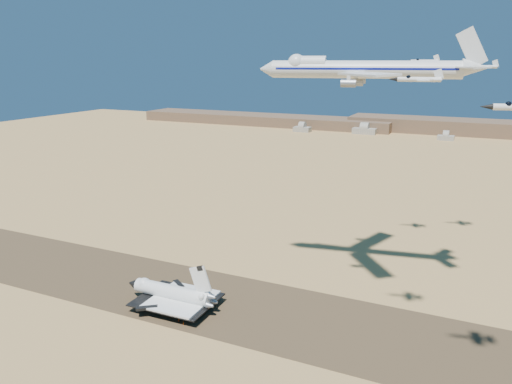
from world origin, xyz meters
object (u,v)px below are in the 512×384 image
at_px(chase_jet_a, 418,79).
at_px(chase_jet_c, 424,61).
at_px(shuttle, 172,294).
at_px(crew_b, 179,320).
at_px(crew_c, 184,323).
at_px(crew_a, 184,314).
at_px(carrier_747, 357,69).
at_px(chase_jet_d, 482,67).

relative_size(chase_jet_a, chase_jet_c, 1.00).
relative_size(shuttle, chase_jet_a, 2.69).
distance_m(crew_b, chase_jet_c, 153.58).
bearing_deg(crew_c, crew_b, 16.75).
xyz_separation_m(crew_a, chase_jet_c, (66.23, 99.83, 91.94)).
relative_size(shuttle, crew_b, 21.11).
xyz_separation_m(shuttle, crew_b, (9.33, -9.23, -4.27)).
distance_m(carrier_747, chase_jet_c, 53.71).
xyz_separation_m(shuttle, chase_jet_c, (75.10, 94.80, 87.59)).
height_order(carrier_747, chase_jet_c, carrier_747).
height_order(chase_jet_c, chase_jet_d, chase_jet_c).
xyz_separation_m(carrier_747, chase_jet_a, (27.64, -41.40, -1.76)).
bearing_deg(chase_jet_a, chase_jet_c, 85.80).
bearing_deg(chase_jet_c, crew_c, -135.89).
distance_m(carrier_747, crew_a, 112.79).
xyz_separation_m(chase_jet_c, chase_jet_d, (23.80, 17.12, -2.49)).
bearing_deg(chase_jet_c, chase_jet_a, -98.71).
xyz_separation_m(carrier_747, crew_c, (-45.56, -54.69, -89.13)).
relative_size(carrier_747, chase_jet_a, 5.64).
xyz_separation_m(chase_jet_a, chase_jet_d, (13.62, 109.23, 2.16)).
height_order(crew_a, crew_c, crew_a).
xyz_separation_m(crew_c, chase_jet_c, (63.02, 105.41, 92.02)).
bearing_deg(carrier_747, shuttle, -152.99).
bearing_deg(shuttle, crew_b, -45.59).
relative_size(shuttle, carrier_747, 0.48).
xyz_separation_m(crew_b, chase_jet_c, (65.77, 104.03, 91.86)).
distance_m(crew_a, crew_b, 4.23).
distance_m(shuttle, crew_b, 13.80).
height_order(crew_a, chase_jet_c, chase_jet_c).
bearing_deg(crew_a, carrier_747, -28.15).
bearing_deg(crew_c, chase_jet_d, -81.93).
height_order(crew_a, chase_jet_d, chase_jet_d).
xyz_separation_m(crew_a, crew_c, (3.21, -5.58, -0.07)).
height_order(chase_jet_a, chase_jet_d, chase_jet_d).
distance_m(chase_jet_a, chase_jet_d, 110.10).
xyz_separation_m(shuttle, chase_jet_d, (98.89, 111.92, 85.10)).
bearing_deg(chase_jet_a, shuttle, 171.30).
bearing_deg(shuttle, chase_jet_c, 50.73).
bearing_deg(carrier_747, crew_a, -145.20).
bearing_deg(crew_a, chase_jet_a, -67.59).
relative_size(crew_a, crew_b, 0.92).
bearing_deg(chase_jet_d, chase_jet_c, -162.75).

